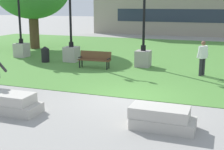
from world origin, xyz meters
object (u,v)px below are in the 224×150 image
Objects in this scene: skateboard at (3,102)px; lamp_post_center at (71,45)px; lamp_post_right at (21,42)px; lamp_post_left at (143,49)px; person_bystander_far_lawn at (203,56)px; concrete_block_center at (11,103)px; concrete_block_left at (162,118)px; trash_bin at (45,54)px; park_bench_near_left at (95,58)px.

lamp_post_center is at bearing 100.47° from skateboard.
skateboard is 0.21× the size of lamp_post_right.
lamp_post_left reaches higher than person_bystander_far_lawn.
concrete_block_center is 1.10× the size of person_bystander_far_lawn.
concrete_block_left is 1.92× the size of trash_bin.
lamp_post_center is 1.66m from trash_bin.
concrete_block_left reaches higher than skateboard.
skateboard is (-0.83, 0.61, -0.22)m from concrete_block_center.
lamp_post_right is (-5.98, 1.65, 0.48)m from park_bench_near_left.
park_bench_near_left is at bearing 91.98° from concrete_block_center.
park_bench_near_left is 1.06× the size of person_bystander_far_lawn.
person_bystander_far_lawn is at bearing -8.02° from lamp_post_right.
concrete_block_left is (4.88, 0.34, 0.00)m from concrete_block_center.
concrete_block_left is 5.72m from skateboard.
lamp_post_left is (-2.73, 8.43, 0.69)m from concrete_block_left.
lamp_post_center is (-2.34, 8.81, 0.74)m from concrete_block_center.
lamp_post_center is 3.92m from lamp_post_right.
lamp_post_right reaches higher than concrete_block_left.
person_bystander_far_lawn is at bearing 0.07° from park_bench_near_left.
concrete_block_center is 11.15m from lamp_post_right.
trash_bin is at bearing 111.27° from skateboard.
skateboard is at bearing -94.66° from park_bench_near_left.
concrete_block_left is 0.39× the size of lamp_post_left.
skateboard is at bearing -68.73° from trash_bin.
concrete_block_center is 8.92m from trash_bin.
lamp_post_right is (-5.42, 8.60, 0.94)m from skateboard.
lamp_post_left is 3.50m from person_bystander_far_lawn.
park_bench_near_left is 0.36× the size of lamp_post_center.
trash_bin is (-5.89, -0.68, -0.49)m from lamp_post_left.
lamp_post_right is at bearing 174.13° from lamp_post_center.
skateboard is (-5.71, 0.26, -0.22)m from concrete_block_left.
park_bench_near_left is 5.71m from person_bystander_far_lawn.
lamp_post_right is 5.13× the size of trash_bin.
concrete_block_left is 11.15m from lamp_post_center.
park_bench_near_left is 3.52m from trash_bin.
skateboard is at bearing -131.99° from person_bystander_far_lawn.
lamp_post_center is 5.28× the size of trash_bin.
skateboard is at bearing -57.78° from lamp_post_right.
lamp_post_right is (-6.25, 9.21, 0.72)m from concrete_block_center.
person_bystander_far_lawn is (6.26, 6.95, 0.90)m from skateboard.
park_bench_near_left is at bearing 125.50° from concrete_block_left.
skateboard is 8.04m from trash_bin.
lamp_post_right is (-8.40, 0.43, 0.03)m from lamp_post_left.
lamp_post_center is 7.87m from person_bystander_far_lawn.
trash_bin is (-3.48, 0.54, -0.04)m from park_bench_near_left.
person_bystander_far_lawn is at bearing -9.09° from lamp_post_center.
skateboard is 10.21m from lamp_post_right.
person_bystander_far_lawn is at bearing -3.31° from trash_bin.
skateboard is at bearing 177.36° from concrete_block_left.
person_bystander_far_lawn is at bearing 48.01° from skateboard.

